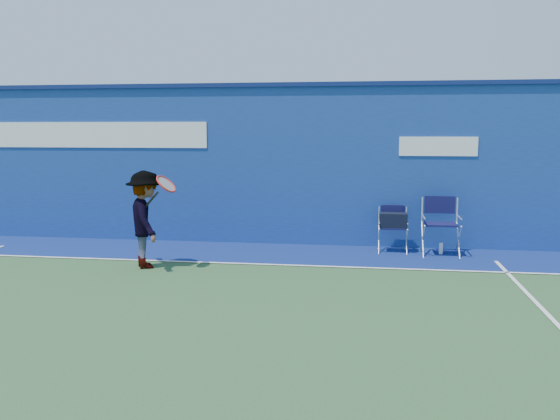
# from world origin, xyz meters

# --- Properties ---
(ground) EXTENTS (80.00, 80.00, 0.00)m
(ground) POSITION_xyz_m (0.00, 0.00, 0.00)
(ground) COLOR #2E522B
(ground) RESTS_ON ground
(stadium_wall) EXTENTS (24.00, 0.50, 3.08)m
(stadium_wall) POSITION_xyz_m (-0.00, 5.20, 1.55)
(stadium_wall) COLOR navy
(stadium_wall) RESTS_ON ground
(out_of_bounds_strip) EXTENTS (24.00, 1.80, 0.01)m
(out_of_bounds_strip) POSITION_xyz_m (0.00, 4.10, 0.00)
(out_of_bounds_strip) COLOR navy
(out_of_bounds_strip) RESTS_ON ground
(court_lines) EXTENTS (24.00, 12.00, 0.01)m
(court_lines) POSITION_xyz_m (0.00, 0.60, 0.01)
(court_lines) COLOR white
(court_lines) RESTS_ON out_of_bounds_strip
(directors_chair_left) EXTENTS (0.49, 0.46, 0.83)m
(directors_chair_left) POSITION_xyz_m (2.81, 4.57, 0.36)
(directors_chair_left) COLOR silver
(directors_chair_left) RESTS_ON ground
(directors_chair_right) EXTENTS (0.61, 0.55, 1.02)m
(directors_chair_right) POSITION_xyz_m (3.63, 4.42, 0.32)
(directors_chair_right) COLOR silver
(directors_chair_right) RESTS_ON ground
(water_bottle) EXTENTS (0.07, 0.07, 0.21)m
(water_bottle) POSITION_xyz_m (3.65, 4.48, 0.11)
(water_bottle) COLOR white
(water_bottle) RESTS_ON ground
(tennis_player) EXTENTS (1.08, 1.16, 1.56)m
(tennis_player) POSITION_xyz_m (-1.17, 2.78, 0.78)
(tennis_player) COLOR #EA4738
(tennis_player) RESTS_ON ground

